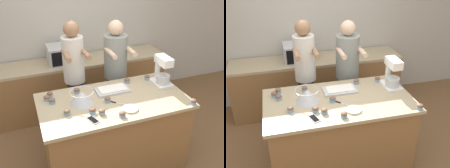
% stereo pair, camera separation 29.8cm
% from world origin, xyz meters
% --- Properties ---
extents(ground_plane, '(16.00, 16.00, 0.00)m').
position_xyz_m(ground_plane, '(0.00, 0.00, 0.00)').
color(ground_plane, brown).
extents(back_wall, '(10.00, 0.06, 2.70)m').
position_xyz_m(back_wall, '(0.00, 1.80, 1.35)').
color(back_wall, '#B2ADA3').
rests_on(back_wall, ground_plane).
extents(island_counter, '(1.72, 0.93, 0.96)m').
position_xyz_m(island_counter, '(0.00, 0.00, 0.48)').
color(island_counter, olive).
rests_on(island_counter, ground_plane).
extents(back_counter, '(2.80, 0.60, 0.89)m').
position_xyz_m(back_counter, '(0.00, 1.45, 0.45)').
color(back_counter, olive).
rests_on(back_counter, ground_plane).
extents(person_left, '(0.30, 0.48, 1.73)m').
position_xyz_m(person_left, '(-0.29, 0.71, 0.93)').
color(person_left, '#232328').
rests_on(person_left, ground_plane).
extents(person_right, '(0.34, 0.50, 1.68)m').
position_xyz_m(person_right, '(0.31, 0.71, 0.89)').
color(person_right, '#232328').
rests_on(person_right, ground_plane).
extents(stand_mixer, '(0.20, 0.30, 0.38)m').
position_xyz_m(stand_mixer, '(0.72, 0.14, 1.12)').
color(stand_mixer, white).
rests_on(stand_mixer, island_counter).
extents(mixing_bowl, '(0.28, 0.28, 0.15)m').
position_xyz_m(mixing_bowl, '(-0.36, 0.05, 1.04)').
color(mixing_bowl, '#BCBCC1').
rests_on(mixing_bowl, island_counter).
extents(baking_tray, '(0.40, 0.23, 0.04)m').
position_xyz_m(baking_tray, '(0.06, 0.19, 0.98)').
color(baking_tray, '#BCBCC1').
rests_on(baking_tray, island_counter).
extents(microwave_oven, '(0.46, 0.40, 0.28)m').
position_xyz_m(microwave_oven, '(-0.30, 1.45, 1.03)').
color(microwave_oven, '#B7B7BC').
rests_on(microwave_oven, back_counter).
extents(cell_phone, '(0.12, 0.16, 0.01)m').
position_xyz_m(cell_phone, '(-0.34, -0.31, 0.96)').
color(cell_phone, silver).
rests_on(cell_phone, island_counter).
extents(small_plate, '(0.17, 0.17, 0.02)m').
position_xyz_m(small_plate, '(0.10, -0.26, 0.97)').
color(small_plate, beige).
rests_on(small_plate, island_counter).
extents(knife, '(0.17, 0.17, 0.01)m').
position_xyz_m(knife, '(0.01, -0.09, 0.96)').
color(knife, '#BCBCC1').
rests_on(knife, island_counter).
extents(cupcake_0, '(0.07, 0.07, 0.06)m').
position_xyz_m(cupcake_0, '(-0.67, 0.33, 0.99)').
color(cupcake_0, '#759EC6').
rests_on(cupcake_0, island_counter).
extents(cupcake_1, '(0.07, 0.07, 0.06)m').
position_xyz_m(cupcake_1, '(0.32, 0.33, 0.99)').
color(cupcake_1, '#759EC6').
rests_on(cupcake_1, island_counter).
extents(cupcake_2, '(0.07, 0.07, 0.06)m').
position_xyz_m(cupcake_2, '(-0.67, 0.17, 0.99)').
color(cupcake_2, '#759EC6').
rests_on(cupcake_2, island_counter).
extents(cupcake_3, '(0.07, 0.07, 0.06)m').
position_xyz_m(cupcake_3, '(-0.36, 0.30, 0.99)').
color(cupcake_3, '#759EC6').
rests_on(cupcake_3, island_counter).
extents(cupcake_4, '(0.07, 0.07, 0.06)m').
position_xyz_m(cupcake_4, '(-0.08, -0.03, 0.99)').
color(cupcake_4, '#759EC6').
rests_on(cupcake_4, island_counter).
extents(cupcake_5, '(0.07, 0.07, 0.06)m').
position_xyz_m(cupcake_5, '(-0.22, -0.24, 0.99)').
color(cupcake_5, '#759EC6').
rests_on(cupcake_5, island_counter).
extents(cupcake_6, '(0.07, 0.07, 0.06)m').
position_xyz_m(cupcake_6, '(0.60, 0.32, 0.99)').
color(cupcake_6, '#759EC6').
rests_on(cupcake_6, island_counter).
extents(cupcake_7, '(0.07, 0.07, 0.06)m').
position_xyz_m(cupcake_7, '(-0.31, -0.18, 0.99)').
color(cupcake_7, '#759EC6').
rests_on(cupcake_7, island_counter).
extents(cupcake_8, '(0.07, 0.07, 0.06)m').
position_xyz_m(cupcake_8, '(-0.57, -0.11, 0.99)').
color(cupcake_8, '#759EC6').
rests_on(cupcake_8, island_counter).
extents(cupcake_9, '(0.07, 0.07, 0.06)m').
position_xyz_m(cupcake_9, '(-0.72, 0.25, 0.99)').
color(cupcake_9, '#759EC6').
rests_on(cupcake_9, island_counter).
extents(cupcake_10, '(0.07, 0.07, 0.06)m').
position_xyz_m(cupcake_10, '(-0.04, -0.36, 0.99)').
color(cupcake_10, '#759EC6').
rests_on(cupcake_10, island_counter).
extents(cupcake_11, '(0.07, 0.07, 0.06)m').
position_xyz_m(cupcake_11, '(0.80, -0.41, 0.99)').
color(cupcake_11, '#759EC6').
rests_on(cupcake_11, island_counter).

